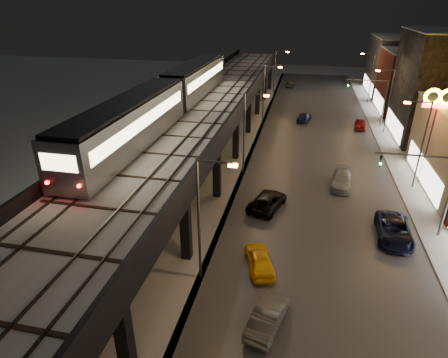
{
  "coord_description": "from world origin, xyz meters",
  "views": [
    {
      "loc": [
        5.21,
        -6.77,
        17.55
      ],
      "look_at": [
        -0.27,
        18.77,
        5.0
      ],
      "focal_mm": 30.0,
      "sensor_mm": 36.0,
      "label": 1
    }
  ],
  "objects_px": {
    "car_mid_silver": "(267,202)",
    "car_mid_dark": "(304,117)",
    "car_onc_red": "(360,125)",
    "subway_train": "(170,95)",
    "car_near_white": "(268,317)",
    "car_onc_dark": "(394,231)",
    "car_taxi": "(260,260)",
    "car_onc_white": "(341,180)",
    "car_far_white": "(290,83)"
  },
  "relations": [
    {
      "from": "car_mid_silver",
      "to": "car_mid_dark",
      "type": "relative_size",
      "value": 1.17
    },
    {
      "from": "car_mid_dark",
      "to": "car_onc_red",
      "type": "height_order",
      "value": "car_onc_red"
    },
    {
      "from": "car_mid_dark",
      "to": "subway_train",
      "type": "bearing_deg",
      "value": 66.97
    },
    {
      "from": "subway_train",
      "to": "car_near_white",
      "type": "xyz_separation_m",
      "value": [
        12.8,
        -20.51,
        -7.81
      ]
    },
    {
      "from": "car_near_white",
      "to": "car_onc_dark",
      "type": "xyz_separation_m",
      "value": [
        8.99,
        11.15,
        0.07
      ]
    },
    {
      "from": "car_onc_red",
      "to": "car_mid_dark",
      "type": "bearing_deg",
      "value": 170.57
    },
    {
      "from": "car_near_white",
      "to": "car_onc_red",
      "type": "height_order",
      "value": "car_near_white"
    },
    {
      "from": "car_near_white",
      "to": "car_onc_red",
      "type": "relative_size",
      "value": 1.09
    },
    {
      "from": "car_mid_dark",
      "to": "car_near_white",
      "type": "bearing_deg",
      "value": 97.38
    },
    {
      "from": "car_taxi",
      "to": "car_onc_dark",
      "type": "bearing_deg",
      "value": -167.05
    },
    {
      "from": "car_near_white",
      "to": "car_mid_dark",
      "type": "distance_m",
      "value": 42.93
    },
    {
      "from": "car_onc_white",
      "to": "car_far_white",
      "type": "bearing_deg",
      "value": 104.81
    },
    {
      "from": "car_mid_silver",
      "to": "car_onc_white",
      "type": "relative_size",
      "value": 1.06
    },
    {
      "from": "car_taxi",
      "to": "car_far_white",
      "type": "distance_m",
      "value": 63.77
    },
    {
      "from": "car_taxi",
      "to": "car_onc_white",
      "type": "distance_m",
      "value": 16.25
    },
    {
      "from": "car_taxi",
      "to": "car_mid_dark",
      "type": "xyz_separation_m",
      "value": [
        2.36,
        37.7,
        -0.09
      ]
    },
    {
      "from": "car_onc_white",
      "to": "car_taxi",
      "type": "bearing_deg",
      "value": -108.26
    },
    {
      "from": "car_near_white",
      "to": "car_onc_dark",
      "type": "relative_size",
      "value": 0.76
    },
    {
      "from": "car_near_white",
      "to": "car_onc_red",
      "type": "distance_m",
      "value": 41.66
    },
    {
      "from": "car_onc_white",
      "to": "car_mid_dark",
      "type": "bearing_deg",
      "value": 106.3
    },
    {
      "from": "car_taxi",
      "to": "car_far_white",
      "type": "relative_size",
      "value": 0.95
    },
    {
      "from": "car_near_white",
      "to": "car_mid_silver",
      "type": "relative_size",
      "value": 0.83
    },
    {
      "from": "car_mid_silver",
      "to": "car_taxi",
      "type": "bearing_deg",
      "value": 109.35
    },
    {
      "from": "car_near_white",
      "to": "car_far_white",
      "type": "distance_m",
      "value": 69.01
    },
    {
      "from": "car_onc_red",
      "to": "car_onc_white",
      "type": "bearing_deg",
      "value": -94.86
    },
    {
      "from": "car_mid_silver",
      "to": "car_onc_red",
      "type": "height_order",
      "value": "car_mid_silver"
    },
    {
      "from": "car_taxi",
      "to": "car_onc_red",
      "type": "xyz_separation_m",
      "value": [
        10.7,
        35.33,
        -0.06
      ]
    },
    {
      "from": "car_taxi",
      "to": "car_mid_silver",
      "type": "distance_m",
      "value": 8.73
    },
    {
      "from": "car_mid_silver",
      "to": "car_onc_red",
      "type": "bearing_deg",
      "value": -95.65
    },
    {
      "from": "car_near_white",
      "to": "car_mid_dark",
      "type": "bearing_deg",
      "value": -78.0
    },
    {
      "from": "subway_train",
      "to": "car_onc_white",
      "type": "relative_size",
      "value": 8.02
    },
    {
      "from": "car_taxi",
      "to": "car_onc_white",
      "type": "xyz_separation_m",
      "value": [
        6.61,
        14.84,
        -0.03
      ]
    },
    {
      "from": "car_onc_dark",
      "to": "car_onc_white",
      "type": "distance_m",
      "value": 9.57
    },
    {
      "from": "subway_train",
      "to": "car_near_white",
      "type": "bearing_deg",
      "value": -58.03
    },
    {
      "from": "subway_train",
      "to": "car_taxi",
      "type": "xyz_separation_m",
      "value": [
        11.66,
        -15.29,
        -7.78
      ]
    },
    {
      "from": "car_mid_dark",
      "to": "car_onc_dark",
      "type": "height_order",
      "value": "car_onc_dark"
    },
    {
      "from": "car_mid_dark",
      "to": "car_onc_white",
      "type": "xyz_separation_m",
      "value": [
        4.25,
        -22.86,
        0.06
      ]
    },
    {
      "from": "subway_train",
      "to": "car_mid_dark",
      "type": "xyz_separation_m",
      "value": [
        14.02,
        22.41,
        -7.87
      ]
    },
    {
      "from": "car_mid_silver",
      "to": "car_far_white",
      "type": "bearing_deg",
      "value": -72.21
    },
    {
      "from": "subway_train",
      "to": "car_mid_dark",
      "type": "bearing_deg",
      "value": 57.96
    },
    {
      "from": "car_taxi",
      "to": "car_onc_white",
      "type": "bearing_deg",
      "value": -131.46
    },
    {
      "from": "subway_train",
      "to": "car_near_white",
      "type": "distance_m",
      "value": 25.4
    },
    {
      "from": "car_mid_dark",
      "to": "car_onc_dark",
      "type": "bearing_deg",
      "value": 112.75
    },
    {
      "from": "car_taxi",
      "to": "car_far_white",
      "type": "bearing_deg",
      "value": -106.39
    },
    {
      "from": "car_taxi",
      "to": "car_near_white",
      "type": "relative_size",
      "value": 1.01
    },
    {
      "from": "car_near_white",
      "to": "car_far_white",
      "type": "xyz_separation_m",
      "value": [
        -2.32,
        68.97,
        0.06
      ]
    },
    {
      "from": "car_onc_white",
      "to": "subway_train",
      "type": "bearing_deg",
      "value": -175.65
    },
    {
      "from": "car_onc_white",
      "to": "car_onc_red",
      "type": "distance_m",
      "value": 20.89
    },
    {
      "from": "subway_train",
      "to": "car_mid_silver",
      "type": "relative_size",
      "value": 7.56
    },
    {
      "from": "subway_train",
      "to": "car_mid_silver",
      "type": "xyz_separation_m",
      "value": [
        11.3,
        -6.57,
        -7.8
      ]
    }
  ]
}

